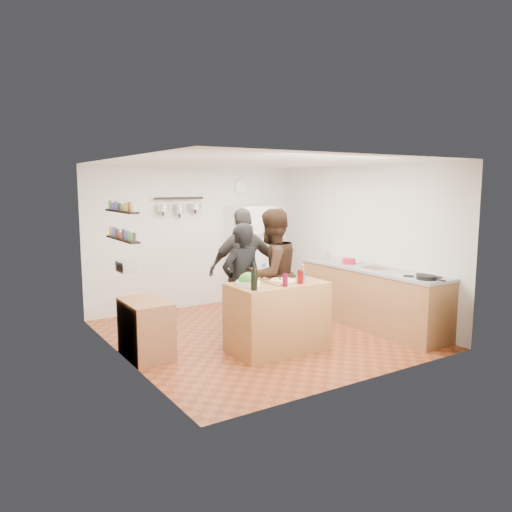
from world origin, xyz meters
TOP-DOWN VIEW (x-y plane):
  - room_shell at (0.00, 0.39)m, footprint 4.20×4.20m
  - prep_island at (-0.19, -0.72)m, footprint 1.25×0.72m
  - pizza_board at (-0.11, -0.74)m, footprint 0.42×0.34m
  - pizza at (-0.11, -0.74)m, footprint 0.34×0.34m
  - salad_bowl at (-0.61, -0.67)m, footprint 0.31×0.31m
  - wine_bottle at (-0.69, -0.94)m, footprint 0.08×0.08m
  - wine_glass_near at (-0.24, -0.96)m, footprint 0.07×0.07m
  - wine_glass_far at (0.03, -0.92)m, footprint 0.07×0.07m
  - pepper_mill at (0.26, -0.67)m, footprint 0.05×0.05m
  - salt_canister at (0.11, -0.84)m, footprint 0.09×0.09m
  - person_left at (-0.44, -0.20)m, footprint 0.65×0.47m
  - person_center at (0.01, -0.28)m, footprint 1.00×0.84m
  - person_back at (-0.04, 0.36)m, footprint 1.15×0.66m
  - counter_run at (1.70, -0.55)m, footprint 0.63×2.63m
  - stove_top at (1.70, -1.50)m, footprint 0.60×0.62m
  - skillet at (1.60, -1.65)m, footprint 0.27×0.27m
  - sink at (1.70, 0.30)m, footprint 0.50×0.80m
  - cutting_board at (1.70, -0.60)m, footprint 0.30×0.40m
  - red_bowl at (1.65, -0.09)m, footprint 0.21×0.21m
  - fridge at (0.95, 1.75)m, footprint 0.70×0.68m
  - wall_clock at (0.95, 2.08)m, footprint 0.30×0.03m
  - spice_shelf_lower at (-1.93, 0.20)m, footprint 0.12×1.00m
  - spice_shelf_upper at (-1.93, 0.20)m, footprint 0.12×1.00m
  - produce_basket at (-1.90, 0.20)m, footprint 0.18×0.35m
  - side_table at (-1.74, -0.02)m, footprint 0.50×0.80m
  - pot_rack at (-0.35, 2.00)m, footprint 0.90×0.04m

SIDE VIEW (x-z plane):
  - side_table at x=-1.74m, z-range 0.00..0.73m
  - counter_run at x=1.70m, z-range 0.00..0.90m
  - prep_island at x=-0.19m, z-range 0.00..0.91m
  - person_left at x=-0.44m, z-range 0.00..1.67m
  - fridge at x=0.95m, z-range 0.00..1.80m
  - stove_top at x=1.70m, z-range 0.90..0.92m
  - cutting_board at x=1.70m, z-range 0.90..0.92m
  - sink at x=1.70m, z-range 0.90..0.93m
  - person_back at x=-0.04m, z-range 0.00..1.84m
  - pizza_board at x=-0.11m, z-range 0.91..0.93m
  - person_center at x=0.01m, z-range 0.00..1.85m
  - pizza at x=-0.11m, z-range 0.93..0.95m
  - salad_bowl at x=-0.61m, z-range 0.91..0.97m
  - skillet at x=1.60m, z-range 0.92..0.97m
  - red_bowl at x=1.65m, z-range 0.92..1.01m
  - salt_canister at x=0.11m, z-range 0.91..1.06m
  - pepper_mill at x=0.26m, z-range 0.91..1.07m
  - wine_glass_near at x=-0.24m, z-range 0.91..1.07m
  - wine_glass_far at x=0.03m, z-range 0.91..1.09m
  - wine_bottle at x=-0.69m, z-range 0.91..1.15m
  - produce_basket at x=-1.90m, z-range 1.08..1.22m
  - room_shell at x=0.00m, z-range -0.85..3.35m
  - spice_shelf_lower at x=-1.93m, z-range 1.49..1.51m
  - spice_shelf_upper at x=-1.93m, z-range 1.84..1.86m
  - pot_rack at x=-0.35m, z-range 1.93..1.97m
  - wall_clock at x=0.95m, z-range 2.00..2.30m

